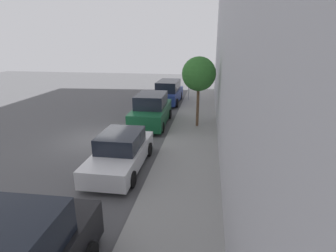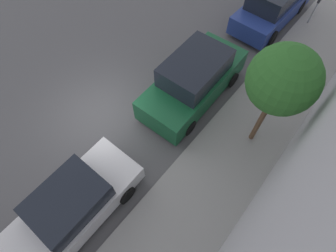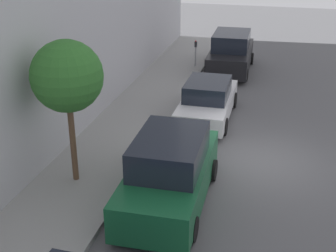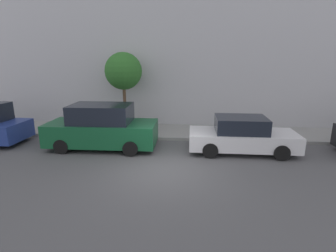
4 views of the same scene
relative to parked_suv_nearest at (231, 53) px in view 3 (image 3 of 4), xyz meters
The scene contains 7 objects.
ground_plane 9.83m from the parked_suv_nearest, 102.70° to the left, with size 60.00×60.00×0.00m, color #515154.
sidewalk 9.97m from the parked_suv_nearest, 74.07° to the left, with size 2.75×32.00×0.15m.
parked_suv_nearest is the anchor object (origin of this frame).
parked_sedan_second 6.48m from the parked_suv_nearest, 89.58° to the left, with size 1.92×4.51×1.54m.
parked_suv_third 12.60m from the parked_suv_nearest, 89.97° to the left, with size 2.08×4.84×1.98m.
parking_meter_near 1.80m from the parked_suv_nearest, ahead, with size 0.11×0.15×1.34m.
street_tree 12.86m from the parked_suv_nearest, 76.70° to the left, with size 1.97×1.97×4.12m.
Camera 3 is at (-0.51, 13.64, 7.09)m, focal length 50.00 mm.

